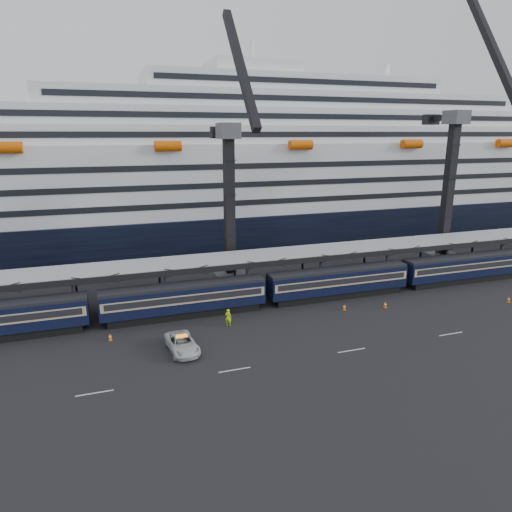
% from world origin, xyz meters
% --- Properties ---
extents(ground, '(260.00, 260.00, 0.00)m').
position_xyz_m(ground, '(0.00, 0.00, 0.00)').
color(ground, black).
rests_on(ground, ground).
extents(train, '(133.05, 3.00, 4.05)m').
position_xyz_m(train, '(-4.65, 10.00, 2.20)').
color(train, black).
rests_on(train, ground).
extents(canopy, '(130.00, 6.25, 5.53)m').
position_xyz_m(canopy, '(0.00, 14.00, 5.25)').
color(canopy, gray).
rests_on(canopy, ground).
extents(cruise_ship, '(214.09, 28.84, 34.00)m').
position_xyz_m(cruise_ship, '(-1.08, 45.99, 12.34)').
color(cruise_ship, black).
rests_on(cruise_ship, ground).
extents(crane_dark_near, '(4.50, 17.75, 35.08)m').
position_xyz_m(crane_dark_near, '(-20.00, 18.59, 11.93)').
color(crane_dark_near, '#46474D').
rests_on(crane_dark_near, ground).
extents(crane_dark_mid, '(4.50, 18.24, 39.64)m').
position_xyz_m(crane_dark_mid, '(15.00, 17.59, 13.36)').
color(crane_dark_mid, '#46474D').
rests_on(crane_dark_mid, ground).
extents(pickup_truck, '(3.06, 5.74, 1.53)m').
position_xyz_m(pickup_truck, '(-29.84, 1.23, 0.77)').
color(pickup_truck, silver).
rests_on(pickup_truck, ground).
extents(worker, '(0.84, 0.76, 1.94)m').
position_xyz_m(worker, '(-23.94, 5.73, 0.97)').
color(worker, '#C9FF0D').
rests_on(worker, ground).
extents(traffic_cone_b, '(0.40, 0.40, 0.80)m').
position_xyz_m(traffic_cone_b, '(-36.52, 5.99, 0.40)').
color(traffic_cone_b, '#E15807').
rests_on(traffic_cone_b, ground).
extents(traffic_cone_c, '(0.39, 0.39, 0.79)m').
position_xyz_m(traffic_cone_c, '(-9.38, 5.74, 0.39)').
color(traffic_cone_c, '#E15807').
rests_on(traffic_cone_c, ground).
extents(traffic_cone_d, '(0.42, 0.42, 0.84)m').
position_xyz_m(traffic_cone_d, '(-4.27, 4.79, 0.41)').
color(traffic_cone_d, '#E15807').
rests_on(traffic_cone_d, ground).
extents(traffic_cone_e, '(0.39, 0.39, 0.78)m').
position_xyz_m(traffic_cone_e, '(11.66, 1.40, 0.39)').
color(traffic_cone_e, '#E15807').
rests_on(traffic_cone_e, ground).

